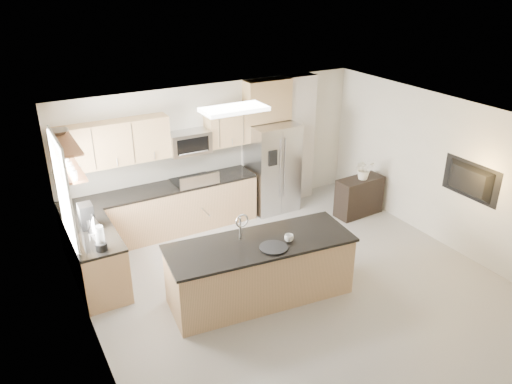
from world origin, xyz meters
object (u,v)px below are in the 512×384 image
refrigerator (272,167)px  television (467,181)px  coffee_maker (86,217)px  island (260,270)px  platter (273,248)px  cup (289,238)px  blender (100,240)px  kettle (94,223)px  flower_vase (365,164)px  bowl (58,131)px  range (195,203)px  credenza (359,196)px  microwave (189,143)px

refrigerator → television: (1.85, -3.07, 0.46)m
refrigerator → coffee_maker: 3.85m
island → platter: size_ratio=6.97×
island → cup: bearing=-20.0°
television → platter: bearing=84.8°
blender → kettle: (0.05, 0.62, -0.04)m
kettle → coffee_maker: 0.18m
flower_vase → bowl: bearing=173.6°
cup → blender: (-2.40, 1.10, 0.09)m
range → island: island is taller
bowl → island: bearing=-42.0°
island → blender: bearing=161.9°
credenza → flower_vase: bearing=-47.6°
flower_vase → coffee_maker: bearing=176.7°
kettle → television: television is taller
credenza → platter: (-2.99, -1.67, 0.57)m
flower_vase → blender: bearing=-174.6°
credenza → platter: bearing=-154.3°
island → flower_vase: size_ratio=4.53×
refrigerator → kettle: bearing=-165.0°
bowl → television: (5.76, -2.54, -1.03)m
range → television: television is taller
television → kettle: bearing=69.3°
blender → bowl: (-0.18, 1.07, 1.30)m
kettle → range: bearing=27.0°
bowl → television: size_ratio=0.34×
credenza → microwave: bearing=153.9°
credenza → kettle: (-5.05, 0.11, 0.66)m
microwave → television: bearing=-42.8°
island → coffee_maker: (-2.05, 1.69, 0.63)m
platter → flower_vase: bearing=28.4°
flower_vase → microwave: bearing=157.0°
range → bowl: bowl is taller
cup → coffee_maker: size_ratio=0.35×
coffee_maker → bowl: 1.32m
coffee_maker → bowl: bearing=117.6°
credenza → blender: size_ratio=2.56×
kettle → television: (5.54, -2.09, 0.30)m
cup → kettle: 2.91m
platter → island: bearing=107.6°
cup → television: (3.19, -0.37, 0.36)m
flower_vase → television: (0.45, -1.95, 0.27)m
credenza → coffee_maker: bearing=173.6°
television → island: bearing=81.1°
island → flower_vase: (3.10, 1.40, 0.61)m
kettle → television: bearing=-20.7°
refrigerator → bowl: 4.22m
kettle → flower_vase: bearing=-1.6°
microwave → blender: size_ratio=2.03×
kettle → bowl: 1.43m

